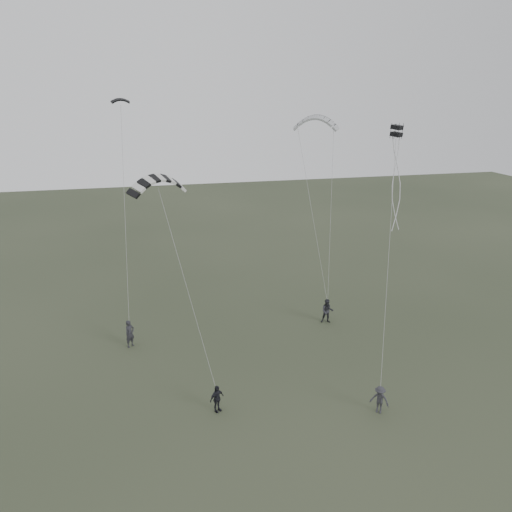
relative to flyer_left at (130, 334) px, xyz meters
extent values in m
plane|color=#303926|center=(8.03, -7.05, -0.99)|extent=(140.00, 140.00, 0.00)
imported|color=#222227|center=(0.00, 0.00, 0.00)|extent=(0.85, 0.83, 1.97)
imported|color=#26262C|center=(14.82, 0.35, -0.02)|extent=(1.11, 0.98, 1.92)
imported|color=black|center=(4.71, -8.82, -0.18)|extent=(1.02, 0.82, 1.62)
imported|color=#2C2C31|center=(13.49, -11.03, -0.17)|extent=(1.20, 1.15, 1.64)
camera|label=1|loc=(1.27, -32.50, 16.15)|focal=35.00mm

